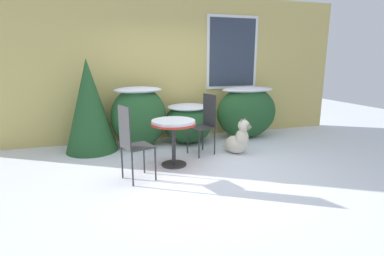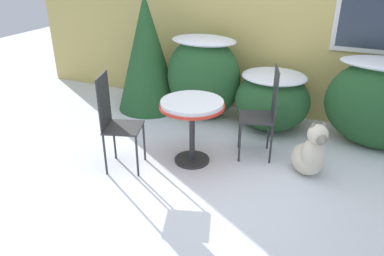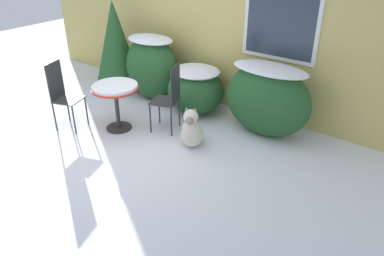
% 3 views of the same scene
% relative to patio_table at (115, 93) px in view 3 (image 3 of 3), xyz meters
% --- Properties ---
extents(ground_plane, '(16.00, 16.00, 0.00)m').
position_rel_patio_table_xyz_m(ground_plane, '(0.38, -0.39, -0.62)').
color(ground_plane, white).
extents(house_wall, '(8.00, 0.10, 3.00)m').
position_rel_patio_table_xyz_m(house_wall, '(0.46, 1.81, 0.89)').
color(house_wall, tan).
rests_on(house_wall, ground_plane).
extents(shrub_left, '(1.07, 0.72, 1.18)m').
position_rel_patio_table_xyz_m(shrub_left, '(-0.38, 1.24, 0.00)').
color(shrub_left, '#235128').
rests_on(shrub_left, ground_plane).
extents(shrub_middle, '(1.00, 0.91, 0.81)m').
position_rel_patio_table_xyz_m(shrub_middle, '(0.62, 1.24, -0.19)').
color(shrub_middle, '#235128').
rests_on(shrub_middle, ground_plane).
extents(shrub_right, '(1.36, 0.70, 1.12)m').
position_rel_patio_table_xyz_m(shrub_right, '(1.95, 1.24, -0.03)').
color(shrub_right, '#235128').
rests_on(shrub_right, ground_plane).
extents(evergreen_bush, '(0.94, 0.94, 1.71)m').
position_rel_patio_table_xyz_m(evergreen_bush, '(-1.28, 1.23, 0.23)').
color(evergreen_bush, '#235128').
rests_on(evergreen_bush, ground_plane).
extents(patio_table, '(0.72, 0.72, 0.75)m').
position_rel_patio_table_xyz_m(patio_table, '(0.00, 0.00, 0.00)').
color(patio_table, '#2D2D30').
rests_on(patio_table, ground_plane).
extents(patio_chair_near_table, '(0.49, 0.49, 1.08)m').
position_rel_patio_table_xyz_m(patio_chair_near_table, '(0.70, 0.46, -0.04)').
color(patio_chair_near_table, '#2D2D30').
rests_on(patio_chair_near_table, ground_plane).
extents(patio_chair_far_side, '(0.49, 0.49, 1.08)m').
position_rel_patio_table_xyz_m(patio_chair_far_side, '(-0.70, -0.45, -0.04)').
color(patio_chair_far_side, '#2D2D30').
rests_on(patio_chair_far_side, ground_plane).
extents(dog, '(0.51, 0.58, 0.67)m').
position_rel_patio_table_xyz_m(dog, '(1.27, 0.25, -0.38)').
color(dog, beige).
rests_on(dog, ground_plane).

